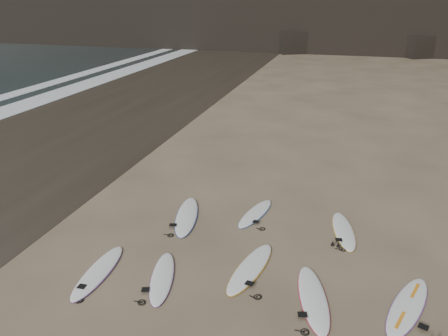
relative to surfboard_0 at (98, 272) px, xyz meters
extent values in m
plane|color=#897559|center=(4.44, 1.03, -0.04)|extent=(240.00, 240.00, 0.00)
cube|color=#383026|center=(-8.56, 11.03, -0.04)|extent=(12.00, 200.00, 0.01)
cube|color=black|center=(12.44, 46.03, 1.12)|extent=(4.23, 4.46, 2.33)
cube|color=black|center=(-1.56, 46.03, 1.20)|extent=(4.49, 4.76, 2.49)
ellipsoid|color=white|center=(0.00, 0.00, 0.00)|extent=(0.70, 2.48, 0.09)
ellipsoid|color=white|center=(1.67, 0.24, 0.00)|extent=(1.14, 2.30, 0.08)
ellipsoid|color=white|center=(3.70, 1.24, 0.00)|extent=(1.06, 2.60, 0.09)
ellipsoid|color=white|center=(5.38, 0.47, 0.00)|extent=(1.21, 2.60, 0.09)
ellipsoid|color=white|center=(7.47, 0.77, 0.00)|extent=(1.44, 2.59, 0.09)
ellipsoid|color=white|center=(1.12, 3.44, 0.00)|extent=(1.25, 2.75, 0.10)
ellipsoid|color=white|center=(3.19, 4.24, 0.00)|extent=(1.01, 2.27, 0.08)
ellipsoid|color=white|center=(5.97, 3.88, 0.00)|extent=(0.99, 2.40, 0.08)
camera|label=1|loc=(5.67, -8.10, 6.60)|focal=35.00mm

